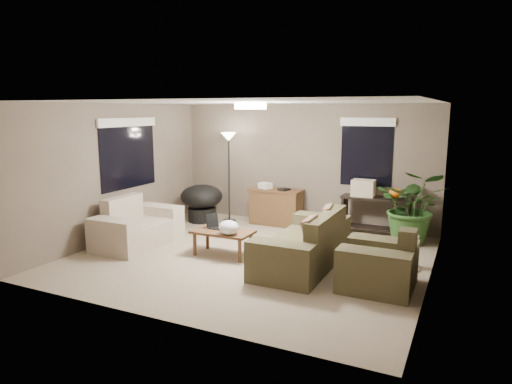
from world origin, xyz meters
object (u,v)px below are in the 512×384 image
at_px(armchair, 379,266).
at_px(papasan_chair, 202,200).
at_px(loveseat, 137,228).
at_px(coffee_table, 223,234).
at_px(console_table, 375,213).
at_px(houseplant, 413,215).
at_px(desk, 276,207).
at_px(cat_scratching_post, 410,254).
at_px(main_sofa, 306,247).
at_px(floor_lamp, 229,147).

distance_m(armchair, papasan_chair, 4.68).
bearing_deg(loveseat, coffee_table, 4.04).
relative_size(console_table, houseplant, 0.97).
xyz_separation_m(desk, cat_scratching_post, (2.90, -1.59, -0.16)).
distance_m(main_sofa, loveseat, 3.11).
bearing_deg(main_sofa, armchair, -19.72).
relative_size(floor_lamp, cat_scratching_post, 3.82).
bearing_deg(floor_lamp, papasan_chair, -153.28).
height_order(main_sofa, cat_scratching_post, main_sofa).
distance_m(main_sofa, armchair, 1.27).
relative_size(main_sofa, desk, 2.00).
bearing_deg(desk, loveseat, -125.01).
height_order(loveseat, armchair, same).
relative_size(main_sofa, console_table, 1.69).
bearing_deg(loveseat, main_sofa, 4.83).
bearing_deg(floor_lamp, console_table, 3.54).
bearing_deg(floor_lamp, armchair, -33.38).
height_order(floor_lamp, houseplant, floor_lamp).
distance_m(main_sofa, coffee_table, 1.41).
bearing_deg(loveseat, cat_scratching_post, 10.01).
bearing_deg(console_table, houseplant, -15.97).
bearing_deg(main_sofa, desk, 123.47).
distance_m(papasan_chair, floor_lamp, 1.28).
relative_size(console_table, papasan_chair, 1.09).
xyz_separation_m(desk, floor_lamp, (-1.02, -0.18, 1.22)).
height_order(houseplant, cat_scratching_post, houseplant).
distance_m(loveseat, console_table, 4.45).
height_order(armchair, coffee_table, armchair).
xyz_separation_m(armchair, desk, (-2.62, 2.57, 0.08)).
xyz_separation_m(desk, console_table, (2.05, 0.01, 0.06)).
bearing_deg(desk, console_table, 0.37).
xyz_separation_m(loveseat, houseplant, (4.44, 2.22, 0.23)).
bearing_deg(desk, papasan_chair, -164.03).
xyz_separation_m(armchair, cat_scratching_post, (0.28, 0.98, -0.08)).
xyz_separation_m(loveseat, desk, (1.68, 2.40, 0.08)).
distance_m(main_sofa, cat_scratching_post, 1.58).
relative_size(coffee_table, console_table, 0.77).
distance_m(console_table, papasan_chair, 3.63).
distance_m(coffee_table, papasan_chair, 2.42).
xyz_separation_m(main_sofa, console_table, (0.64, 2.15, 0.14)).
distance_m(floor_lamp, houseplant, 3.92).
xyz_separation_m(main_sofa, armchair, (1.20, -0.43, 0.00)).
distance_m(main_sofa, desk, 2.57).
height_order(loveseat, console_table, loveseat).
bearing_deg(main_sofa, loveseat, -175.17).
distance_m(loveseat, houseplant, 4.96).
bearing_deg(houseplant, armchair, -93.31).
relative_size(coffee_table, desk, 0.91).
height_order(console_table, cat_scratching_post, console_table).
height_order(coffee_table, cat_scratching_post, cat_scratching_post).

